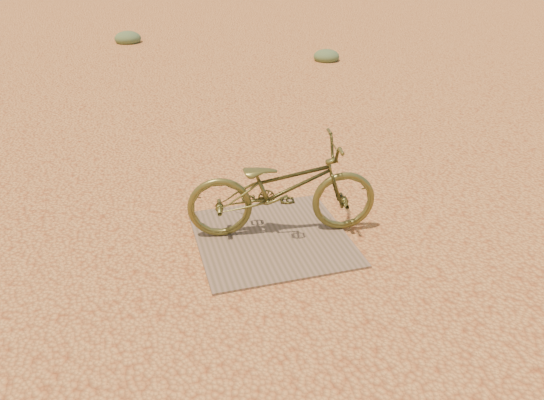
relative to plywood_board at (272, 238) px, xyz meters
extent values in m
plane|color=tan|center=(-0.27, -0.10, -0.01)|extent=(120.00, 120.00, 0.00)
cube|color=#725B4C|center=(0.00, 0.00, 0.00)|extent=(1.34, 1.34, 0.02)
imported|color=brown|center=(0.12, 0.08, 0.46)|extent=(1.77, 0.86, 0.89)
ellipsoid|color=#59734B|center=(-0.86, 9.27, -0.01)|extent=(0.61, 0.61, 0.34)
ellipsoid|color=#59734B|center=(2.98, 6.30, -0.01)|extent=(0.53, 0.53, 0.29)
camera|label=1|loc=(-1.13, -3.93, 2.56)|focal=35.00mm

